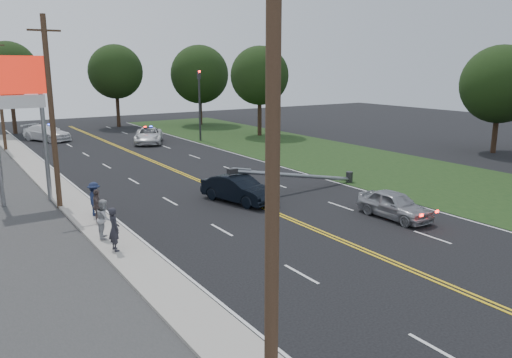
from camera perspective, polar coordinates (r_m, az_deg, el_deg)
ground at (r=22.39m, az=9.52°, el=-6.88°), size 120.00×120.00×0.00m
sidewalk at (r=27.17m, az=-18.96°, el=-3.74°), size 1.80×70.00×0.12m
grass_verge at (r=38.48m, az=14.41°, el=1.23°), size 12.00×80.00×0.01m
centerline_yellow at (r=30.16m, az=-3.34°, el=-1.53°), size 0.36×80.00×0.00m
pylon_sign at (r=29.73m, az=-25.71°, el=8.72°), size 3.20×0.35×8.00m
traffic_signal at (r=50.88m, az=-6.47°, el=9.08°), size 0.28×0.41×7.05m
fallen_streetlight at (r=30.62m, az=5.33°, el=0.40°), size 9.36×0.44×1.91m
utility_pole_near at (r=9.38m, az=1.88°, el=-2.05°), size 1.60×0.28×10.00m
utility_pole_mid at (r=28.02m, az=-22.33°, el=6.97°), size 1.60×0.28×10.00m
utility_pole_far at (r=49.76m, az=-27.26°, el=8.68°), size 1.60×0.28×10.00m
tree_6 at (r=62.10m, az=-26.42°, el=11.14°), size 6.08×6.08×10.11m
tree_7 at (r=64.61m, az=-15.75°, el=11.71°), size 6.57×6.57×10.02m
tree_8 at (r=65.09m, az=-6.48°, el=11.79°), size 7.34×7.34×10.04m
tree_9 at (r=54.43m, az=0.42°, el=11.73°), size 6.25×6.25×9.55m
tree_12 at (r=48.03m, az=26.12°, el=9.69°), size 6.62×6.62×9.23m
crashed_sedan at (r=27.90m, az=-2.06°, el=-1.13°), size 2.78×4.83×1.50m
waiting_sedan at (r=25.90m, az=15.55°, el=-2.86°), size 1.67×4.07×1.38m
emergency_a at (r=50.30m, az=-12.19°, el=4.88°), size 4.54×6.02×1.52m
emergency_b at (r=55.11m, az=-22.79°, el=4.89°), size 4.55×5.99×1.62m
bystander_a at (r=21.07m, az=-15.90°, el=-5.52°), size 0.46×0.68×1.82m
bystander_b at (r=22.73m, az=-16.95°, el=-4.35°), size 0.91×1.02×1.73m
bystander_c at (r=26.26m, az=-17.99°, el=-2.17°), size 0.95×1.25×1.71m
bystander_d at (r=24.97m, az=-17.70°, el=-2.97°), size 0.56×1.02×1.65m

